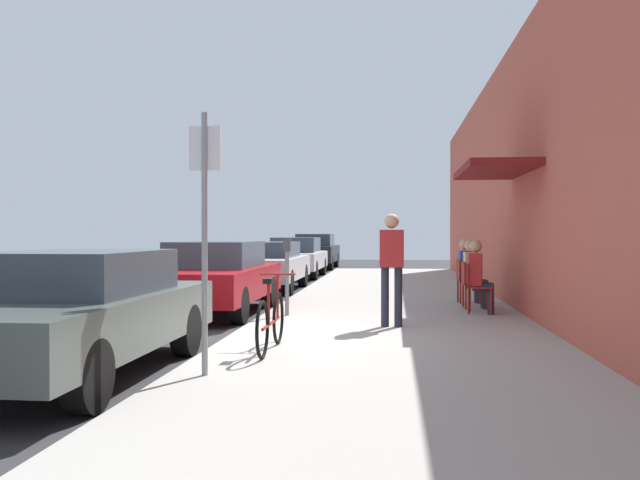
{
  "coord_description": "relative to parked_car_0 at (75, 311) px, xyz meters",
  "views": [
    {
      "loc": [
        2.25,
        -9.09,
        1.53
      ],
      "look_at": [
        0.64,
        5.84,
        1.38
      ],
      "focal_mm": 38.0,
      "sensor_mm": 36.0,
      "label": 1
    }
  ],
  "objects": [
    {
      "name": "ground_plane",
      "position": [
        1.1,
        2.24,
        -0.7
      ],
      "size": [
        60.0,
        60.0,
        0.0
      ],
      "primitive_type": "plane",
      "color": "#2D2D30"
    },
    {
      "name": "sidewalk_slab",
      "position": [
        3.35,
        4.24,
        -0.64
      ],
      "size": [
        4.5,
        32.0,
        0.12
      ],
      "primitive_type": "cube",
      "color": "#9E9B93",
      "rests_on": "ground_plane"
    },
    {
      "name": "building_facade",
      "position": [
        5.74,
        4.25,
        1.88
      ],
      "size": [
        1.4,
        32.0,
        5.15
      ],
      "color": "#BC5442",
      "rests_on": "ground_plane"
    },
    {
      "name": "parked_car_0",
      "position": [
        0.0,
        0.0,
        0.0
      ],
      "size": [
        1.8,
        4.4,
        1.34
      ],
      "color": "#47514C",
      "rests_on": "ground_plane"
    },
    {
      "name": "parked_car_1",
      "position": [
        0.0,
        5.66,
        0.01
      ],
      "size": [
        1.8,
        4.4,
        1.37
      ],
      "color": "maroon",
      "rests_on": "ground_plane"
    },
    {
      "name": "parked_car_2",
      "position": [
        0.0,
        10.97,
        -0.01
      ],
      "size": [
        1.8,
        4.4,
        1.3
      ],
      "color": "#B7B7BC",
      "rests_on": "ground_plane"
    },
    {
      "name": "parked_car_3",
      "position": [
        -0.0,
        16.39,
        0.01
      ],
      "size": [
        1.8,
        4.4,
        1.38
      ],
      "color": "#B7B7BC",
      "rests_on": "ground_plane"
    },
    {
      "name": "parked_car_4",
      "position": [
        0.0,
        22.23,
        0.07
      ],
      "size": [
        1.8,
        4.4,
        1.5
      ],
      "color": "black",
      "rests_on": "ground_plane"
    },
    {
      "name": "parking_meter",
      "position": [
        1.55,
        4.59,
        0.19
      ],
      "size": [
        0.12,
        0.1,
        1.32
      ],
      "color": "slate",
      "rests_on": "sidewalk_slab"
    },
    {
      "name": "street_sign",
      "position": [
        1.5,
        -0.32,
        0.94
      ],
      "size": [
        0.32,
        0.06,
        2.6
      ],
      "color": "gray",
      "rests_on": "sidewalk_slab"
    },
    {
      "name": "bicycle_0",
      "position": [
        1.9,
        1.1,
        -0.22
      ],
      "size": [
        0.46,
        1.71,
        0.9
      ],
      "color": "black",
      "rests_on": "sidewalk_slab"
    },
    {
      "name": "cafe_chair_0",
      "position": [
        4.8,
        5.25,
        -0.08
      ],
      "size": [
        0.51,
        0.51,
        0.87
      ],
      "color": "maroon",
      "rests_on": "sidewalk_slab"
    },
    {
      "name": "seated_patron_0",
      "position": [
        4.86,
        5.24,
        0.12
      ],
      "size": [
        0.47,
        0.41,
        1.29
      ],
      "color": "#232838",
      "rests_on": "sidewalk_slab"
    },
    {
      "name": "cafe_chair_1",
      "position": [
        4.8,
        6.06,
        -0.08
      ],
      "size": [
        0.45,
        0.45,
        0.87
      ],
      "color": "maroon",
      "rests_on": "sidewalk_slab"
    },
    {
      "name": "seated_patron_1",
      "position": [
        4.86,
        6.06,
        0.12
      ],
      "size": [
        0.43,
        0.37,
        1.29
      ],
      "color": "#232838",
      "rests_on": "sidewalk_slab"
    },
    {
      "name": "cafe_chair_2",
      "position": [
        4.8,
        7.06,
        -0.08
      ],
      "size": [
        0.46,
        0.46,
        0.87
      ],
      "color": "maroon",
      "rests_on": "sidewalk_slab"
    },
    {
      "name": "seated_patron_2",
      "position": [
        4.86,
        7.07,
        0.12
      ],
      "size": [
        0.44,
        0.37,
        1.29
      ],
      "color": "#232838",
      "rests_on": "sidewalk_slab"
    },
    {
      "name": "pedestrian_standing",
      "position": [
        3.34,
        3.37,
        0.42
      ],
      "size": [
        0.36,
        0.22,
        1.7
      ],
      "color": "#232838",
      "rests_on": "sidewalk_slab"
    }
  ]
}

